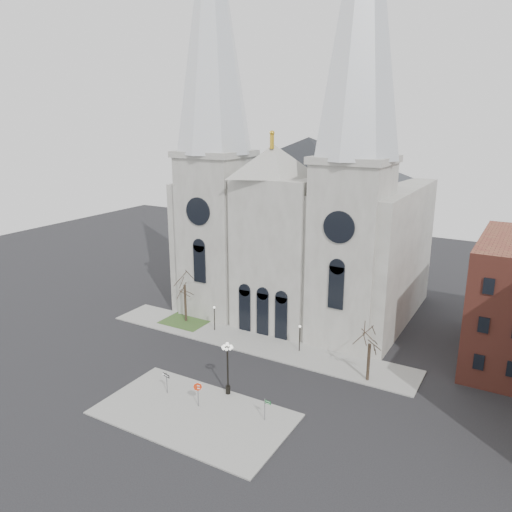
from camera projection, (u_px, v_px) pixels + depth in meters
The scene contains 13 objects.
ground at pixel (200, 382), 51.77m from camera, with size 160.00×160.00×0.00m, color black.
sidewalk_near at pixel (194, 414), 46.13m from camera, with size 18.00×10.00×0.14m, color gray.
sidewalk_far at pixel (253, 342), 60.93m from camera, with size 40.00×6.00×0.14m, color gray.
grass_patch at pixel (186, 321), 67.05m from camera, with size 6.00×5.00×0.18m, color #2C4B20.
cathedral at pixel (298, 181), 65.90m from camera, with size 33.00×26.66×54.00m.
tree_left at pixel (185, 283), 65.57m from camera, with size 3.20×3.20×7.50m.
tree_right at pixel (370, 342), 50.88m from camera, with size 3.20×3.20×6.00m.
ped_lamp_left at pixel (214, 314), 63.63m from camera, with size 0.32×0.32×3.26m.
ped_lamp_right at pixel (300, 334), 57.86m from camera, with size 0.32×0.32×3.26m.
stop_sign at pixel (198, 389), 46.81m from camera, with size 0.89×0.19×2.51m.
globe_lamp at pixel (228, 362), 48.52m from camera, with size 1.58×1.58×5.55m.
one_way_sign at pixel (167, 379), 49.15m from camera, with size 0.95×0.26×2.21m.
street_name_sign at pixel (266, 408), 44.74m from camera, with size 0.69×0.09×2.15m.
Camera 1 is at (28.19, -37.24, 26.55)m, focal length 35.00 mm.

